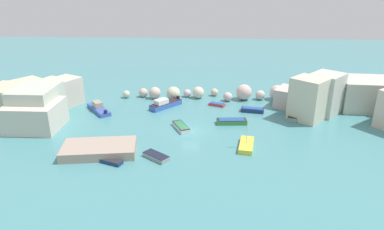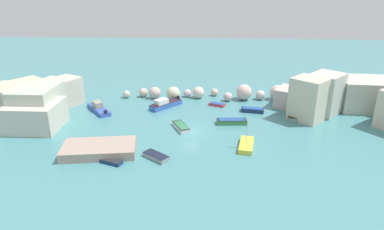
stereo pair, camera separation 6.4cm
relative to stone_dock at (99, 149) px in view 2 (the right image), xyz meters
name	(u,v)px [view 2 (the right image)]	position (x,y,z in m)	size (l,w,h in m)	color
cove_water	(191,131)	(10.92, 7.45, -0.58)	(160.00, 160.00, 0.00)	teal
cliff_headland_left	(35,100)	(-14.41, 13.49, 1.52)	(15.97, 20.10, 5.53)	beige
cliff_headland_right	(356,98)	(36.53, 15.57, 2.02)	(23.98, 15.89, 6.50)	beige
rock_breakwater	(219,93)	(15.22, 21.59, 0.54)	(30.19, 4.75, 2.77)	beige
stone_dock	(99,149)	(0.00, 0.00, 0.00)	(8.93, 4.84, 1.17)	tan
channel_buoy	(171,103)	(6.88, 18.06, -0.26)	(0.64, 0.64, 0.64)	red
moored_boat_0	(246,145)	(18.37, 2.67, -0.26)	(2.40, 4.64, 4.34)	yellow
moored_boat_1	(232,121)	(16.87, 10.35, -0.21)	(4.51, 1.82, 0.73)	#3D8143
moored_boat_2	(217,104)	(14.79, 18.15, -0.36)	(2.92, 2.09, 0.46)	#C13237
moored_boat_3	(292,115)	(26.43, 13.56, -0.27)	(2.12, 4.48, 0.63)	gray
moored_boat_4	(71,156)	(-3.13, -1.28, -0.32)	(2.81, 1.39, 0.52)	white
moored_boat_5	(165,104)	(6.09, 16.80, 0.03)	(5.19, 5.51, 1.63)	#395EB9
moored_boat_6	(156,156)	(7.22, -0.93, -0.30)	(3.52, 3.17, 0.56)	gray
moored_boat_7	(181,127)	(9.49, 8.08, -0.26)	(2.97, 4.22, 0.62)	silver
moored_boat_8	(110,161)	(1.96, -2.31, -0.36)	(3.24, 2.07, 0.45)	navy
moored_boat_9	(99,108)	(-4.49, 14.48, -0.08)	(5.20, 6.07, 1.55)	#3B57BB
moored_boat_10	(252,110)	(20.49, 15.50, -0.25)	(3.83, 2.03, 0.69)	navy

